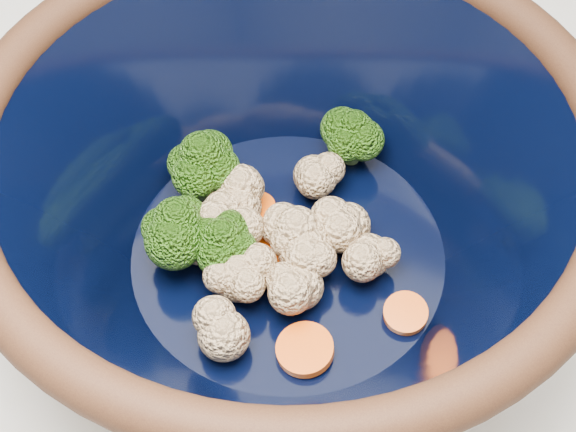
{
  "coord_description": "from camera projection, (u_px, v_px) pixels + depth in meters",
  "views": [
    {
      "loc": [
        0.15,
        -0.31,
        1.34
      ],
      "look_at": [
        0.03,
        -0.05,
        0.97
      ],
      "focal_mm": 50.0,
      "sensor_mm": 36.0,
      "label": 1
    }
  ],
  "objects": [
    {
      "name": "vegetable_pile",
      "position": [
        256.0,
        224.0,
        0.48
      ],
      "size": [
        0.18,
        0.2,
        0.06
      ],
      "color": "#608442",
      "rests_on": "mixing_bowl"
    },
    {
      "name": "mixing_bowl",
      "position": [
        288.0,
        200.0,
        0.46
      ],
      "size": [
        0.42,
        0.42,
        0.15
      ],
      "rotation": [
        0.0,
        0.0,
        -0.32
      ],
      "color": "black",
      "rests_on": "counter"
    }
  ]
}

